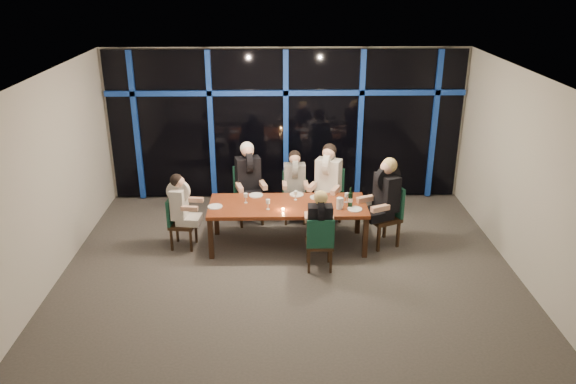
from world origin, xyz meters
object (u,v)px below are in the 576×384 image
Objects in this scene: diner_far_left at (248,172)px; diner_far_right at (328,174)px; chair_far_mid at (294,194)px; chair_near_mid at (320,241)px; chair_end_right at (388,212)px; diner_far_mid at (295,176)px; chair_far_right at (329,193)px; diner_end_right at (385,190)px; wine_bottle at (350,199)px; dining_table at (288,208)px; diner_end_left at (181,200)px; chair_far_left at (248,191)px; water_pitcher at (340,203)px; chair_end_left at (178,220)px; diner_near_mid at (320,218)px.

diner_far_left is 1.00× the size of diner_far_right.
chair_near_mid is at bearing -81.76° from chair_far_mid.
diner_far_mid is at bearing -145.68° from chair_end_right.
chair_end_right is (0.92, -0.84, 0.00)m from chair_far_right.
wine_bottle is at bearing -102.68° from diner_end_right.
diner_end_right is at bearing 11.64° from wine_bottle.
diner_end_left is (-1.75, -0.02, 0.17)m from dining_table.
diner_far_mid is 0.88× the size of diner_end_right.
dining_table is at bearing -113.15° from chair_end_right.
diner_far_right reaches higher than chair_far_left.
chair_far_right is 1.28m from diner_end_right.
diner_far_mid reaches higher than chair_far_mid.
diner_far_right is 5.40× the size of water_pitcher.
wine_bottle is at bearing -54.84° from chair_far_mid.
chair_far_right is 1.18× the size of chair_end_left.
wine_bottle is 1.79× the size of water_pitcher.
chair_end_left is at bearing -114.13° from diner_end_right.
chair_near_mid is 1.00× the size of diner_far_mid.
diner_end_left is at bearing -179.25° from dining_table.
chair_near_mid is at bearing -103.58° from diner_end_left.
diner_end_right is (0.83, -0.87, 0.42)m from chair_far_right.
diner_far_mid is 1.35m from water_pitcher.
diner_end_right reaches higher than diner_far_right.
water_pitcher is at bearing -86.92° from chair_end_left.
diner_near_mid is 4.66× the size of water_pitcher.
chair_end_right reaches higher than dining_table.
chair_near_mid is (-1.20, -0.89, -0.08)m from chair_end_right.
diner_far_mid is at bearing -173.64° from diner_far_right.
chair_near_mid is 1.89m from diner_far_mid.
dining_table is at bearing 151.20° from water_pitcher.
chair_far_right is 0.99× the size of chair_end_right.
water_pitcher is (0.08, -1.07, 0.26)m from chair_far_right.
chair_near_mid is at bearing -72.28° from diner_far_left.
chair_end_right is at bearing -37.70° from chair_far_left.
chair_far_left is 1.16× the size of diner_far_mid.
chair_far_left is 1.13× the size of chair_far_mid.
diner_far_left reaches higher than dining_table.
chair_far_right is 5.54× the size of water_pitcher.
diner_near_mid reaches higher than chair_far_right.
chair_far_right is at bearing 49.00° from dining_table.
diner_end_left is (-1.04, -1.04, 0.27)m from chair_far_left.
chair_end_right is 2.56m from diner_far_left.
chair_far_mid is 1.50m from wine_bottle.
diner_far_right is (-0.03, -0.08, 0.41)m from chair_far_right.
chair_far_left is 2.22m from chair_near_mid.
wine_bottle is at bearing -85.05° from diner_end_left.
diner_far_mid reaches higher than dining_table.
dining_table is 2.50× the size of chair_far_left.
diner_far_right is 0.99× the size of diner_end_right.
chair_far_left is 0.42m from diner_far_left.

